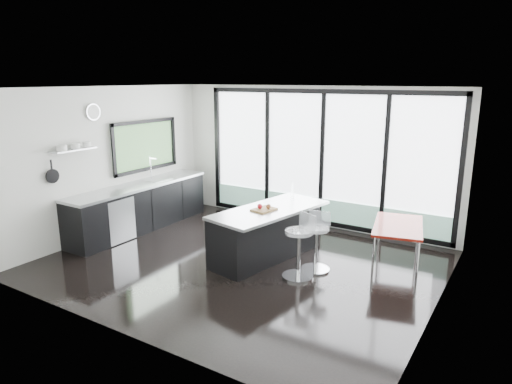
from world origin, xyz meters
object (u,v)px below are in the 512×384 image
Objects in this scene: island at (266,232)px; red_table at (397,245)px; bar_stool_far at (316,249)px; bar_stool_near at (298,254)px.

island is 2.11m from red_table.
red_table is at bearing 35.02° from bar_stool_far.
bar_stool_near is at bearing -112.03° from bar_stool_far.
red_table is at bearing 22.70° from island.
island is 1.76× the size of red_table.
bar_stool_near is 0.40m from bar_stool_far.
bar_stool_near is 0.59× the size of red_table.
bar_stool_far reaches higher than red_table.
red_table is at bearing 72.94° from bar_stool_near.
bar_stool_near is at bearing -28.55° from island.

